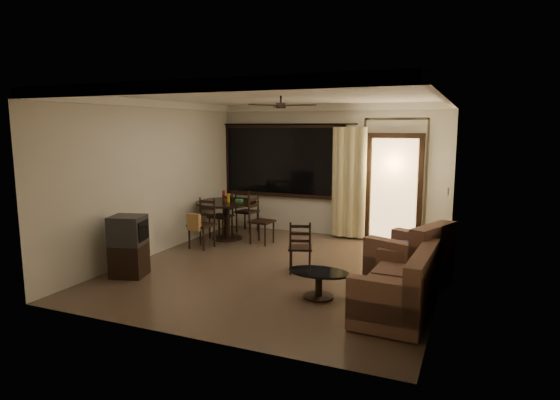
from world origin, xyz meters
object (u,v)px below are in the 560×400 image
at_px(dining_chair_south, 202,232).
at_px(tv_cabinet, 129,246).
at_px(side_chair, 300,257).
at_px(coffee_table, 319,280).
at_px(dining_chair_west, 221,224).
at_px(dining_chair_east, 261,230).
at_px(dining_chair_north, 247,219).
at_px(dining_table, 227,210).
at_px(armchair, 412,261).
at_px(sofa, 401,290).

bearing_deg(dining_chair_south, tv_cabinet, -87.84).
height_order(tv_cabinet, side_chair, tv_cabinet).
bearing_deg(coffee_table, dining_chair_south, 150.28).
bearing_deg(side_chair, dining_chair_west, -53.11).
bearing_deg(dining_chair_east, coffee_table, -135.15).
relative_size(dining_chair_south, side_chair, 1.12).
height_order(dining_chair_west, dining_chair_north, same).
xyz_separation_m(dining_chair_north, coffee_table, (2.77, -3.29, -0.03)).
relative_size(dining_table, armchair, 1.02).
distance_m(dining_chair_east, armchair, 3.49).
height_order(dining_table, dining_chair_north, dining_table).
bearing_deg(dining_chair_west, coffee_table, 54.67).
xyz_separation_m(dining_chair_east, dining_chair_north, (-0.76, 0.85, 0.00)).
height_order(dining_table, dining_chair_south, dining_table).
bearing_deg(coffee_table, sofa, -8.81).
xyz_separation_m(dining_table, dining_chair_south, (-0.08, -0.85, -0.32)).
bearing_deg(dining_table, dining_chair_south, -95.48).
xyz_separation_m(dining_chair_west, coffee_table, (3.03, -2.60, -0.03)).
bearing_deg(tv_cabinet, sofa, -14.58).
bearing_deg(dining_table, dining_chair_north, 84.62).
distance_m(dining_chair_west, dining_chair_north, 0.73).
relative_size(dining_chair_east, tv_cabinet, 0.99).
relative_size(armchair, side_chair, 1.45).
xyz_separation_m(dining_chair_east, dining_chair_south, (-0.91, -0.77, 0.02)).
bearing_deg(dining_chair_north, coffee_table, 135.48).
relative_size(dining_table, sofa, 0.80).
bearing_deg(dining_chair_north, dining_chair_east, 137.23).
bearing_deg(coffee_table, armchair, 39.28).
height_order(dining_table, side_chair, dining_table).
bearing_deg(sofa, coffee_table, 174.09).
bearing_deg(tv_cabinet, coffee_table, -10.93).
xyz_separation_m(armchair, coffee_table, (-1.12, -0.91, -0.14)).
height_order(dining_chair_east, dining_chair_north, same).
bearing_deg(armchair, coffee_table, -118.57).
height_order(dining_chair_north, tv_cabinet, tv_cabinet).
distance_m(sofa, side_chair, 2.10).
bearing_deg(dining_chair_south, dining_chair_west, 101.35).
height_order(dining_chair_west, tv_cabinet, tv_cabinet).
xyz_separation_m(dining_chair_south, coffee_table, (2.93, -1.67, -0.05)).
bearing_deg(coffee_table, dining_chair_north, 130.10).
xyz_separation_m(dining_table, side_chair, (2.21, -1.55, -0.37)).
relative_size(armchair, coffee_table, 1.44).
height_order(dining_chair_south, side_chair, dining_chair_south).
relative_size(dining_chair_west, side_chair, 1.12).
relative_size(dining_chair_north, sofa, 0.60).
distance_m(dining_chair_north, armchair, 4.56).
distance_m(dining_chair_north, sofa, 5.22).
bearing_deg(armchair, dining_chair_east, 176.07).
distance_m(dining_chair_west, tv_cabinet, 2.86).
relative_size(dining_table, dining_chair_south, 1.33).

